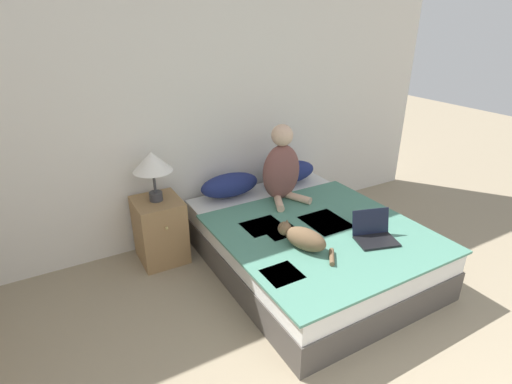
% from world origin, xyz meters
% --- Properties ---
extents(wall_back, '(5.81, 0.05, 2.55)m').
position_xyz_m(wall_back, '(0.00, 3.72, 1.27)').
color(wall_back, silver).
rests_on(wall_back, ground_plane).
extents(bed, '(1.61, 2.00, 0.45)m').
position_xyz_m(bed, '(0.64, 2.65, 0.22)').
color(bed, '#4C4742').
rests_on(bed, ground_plane).
extents(pillow_near, '(0.60, 0.28, 0.22)m').
position_xyz_m(pillow_near, '(0.29, 3.49, 0.56)').
color(pillow_near, navy).
rests_on(pillow_near, bed).
extents(pillow_far, '(0.60, 0.28, 0.22)m').
position_xyz_m(pillow_far, '(0.99, 3.49, 0.56)').
color(pillow_far, navy).
rests_on(pillow_far, bed).
extents(person_sitting, '(0.39, 0.38, 0.74)m').
position_xyz_m(person_sitting, '(0.69, 3.18, 0.77)').
color(person_sitting, brown).
rests_on(person_sitting, bed).
extents(cat_tabby, '(0.30, 0.54, 0.17)m').
position_xyz_m(cat_tabby, '(0.35, 2.35, 0.54)').
color(cat_tabby, brown).
rests_on(cat_tabby, bed).
extents(laptop_open, '(0.37, 0.34, 0.22)m').
position_xyz_m(laptop_open, '(0.91, 2.16, 0.50)').
color(laptop_open, black).
rests_on(laptop_open, bed).
extents(nightstand, '(0.40, 0.46, 0.60)m').
position_xyz_m(nightstand, '(-0.45, 3.43, 0.30)').
color(nightstand, '#937047').
rests_on(nightstand, ground_plane).
extents(table_lamp, '(0.34, 0.34, 0.45)m').
position_xyz_m(table_lamp, '(-0.46, 3.44, 0.94)').
color(table_lamp, '#38383D').
rests_on(table_lamp, nightstand).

